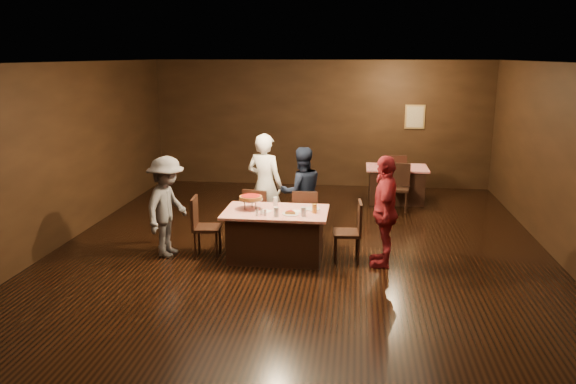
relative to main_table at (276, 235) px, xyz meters
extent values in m
plane|color=black|center=(0.34, 0.19, -0.39)|extent=(10.00, 10.00, 0.00)
cube|color=silver|center=(0.34, 0.19, 2.62)|extent=(8.00, 10.00, 0.04)
cube|color=black|center=(0.34, 5.19, 1.11)|extent=(8.00, 0.04, 3.00)
cube|color=black|center=(0.34, -4.81, 1.11)|extent=(8.00, 0.04, 3.00)
cube|color=black|center=(-3.66, 0.19, 1.11)|extent=(0.04, 10.00, 3.00)
cube|color=black|center=(4.34, 0.19, 1.11)|extent=(0.04, 10.00, 3.00)
cube|color=tan|center=(2.54, 5.16, 1.31)|extent=(0.46, 0.03, 0.56)
cube|color=beige|center=(2.54, 5.13, 1.31)|extent=(0.38, 0.01, 0.48)
cube|color=#A9160B|center=(0.00, 0.00, 0.00)|extent=(1.60, 1.00, 0.77)
cube|color=red|center=(2.08, 3.76, 0.00)|extent=(1.30, 0.90, 0.77)
cube|color=black|center=(-0.40, 0.75, 0.09)|extent=(0.50, 0.50, 0.95)
cube|color=black|center=(0.40, 0.75, 0.09)|extent=(0.42, 0.42, 0.95)
cube|color=black|center=(-1.10, 0.00, 0.09)|extent=(0.46, 0.46, 0.95)
cube|color=black|center=(1.10, 0.00, 0.09)|extent=(0.45, 0.45, 0.95)
cube|color=black|center=(2.08, 3.06, 0.09)|extent=(0.48, 0.48, 0.95)
cube|color=black|center=(2.08, 4.36, 0.09)|extent=(0.49, 0.49, 0.95)
imported|color=white|center=(-0.36, 1.13, 0.52)|extent=(0.77, 0.63, 1.81)
imported|color=black|center=(0.28, 1.17, 0.41)|extent=(0.93, 0.83, 1.58)
imported|color=slate|center=(-1.72, -0.06, 0.41)|extent=(0.76, 1.12, 1.59)
imported|color=#A3242E|center=(1.65, -0.08, 0.46)|extent=(0.44, 1.00, 1.69)
cylinder|color=black|center=(-0.40, 0.15, 0.46)|extent=(0.01, 0.01, 0.15)
cylinder|color=black|center=(-0.49, 0.00, 0.46)|extent=(0.01, 0.01, 0.15)
cylinder|color=black|center=(-0.31, 0.00, 0.46)|extent=(0.01, 0.01, 0.15)
cylinder|color=silver|center=(-0.40, 0.05, 0.54)|extent=(0.38, 0.38, 0.01)
cylinder|color=#B27233|center=(-0.40, 0.05, 0.57)|extent=(0.35, 0.35, 0.05)
cylinder|color=#A5140C|center=(-0.40, 0.05, 0.60)|extent=(0.30, 0.30, 0.01)
cylinder|color=white|center=(0.25, -0.18, 0.39)|extent=(0.25, 0.25, 0.01)
cylinder|color=#B27233|center=(0.25, -0.18, 0.42)|extent=(0.18, 0.18, 0.04)
cylinder|color=#A5140C|center=(0.25, -0.18, 0.44)|extent=(0.14, 0.14, 0.01)
cylinder|color=white|center=(0.55, 0.15, 0.39)|extent=(0.25, 0.25, 0.01)
cylinder|color=silver|center=(0.05, -0.30, 0.46)|extent=(0.08, 0.08, 0.14)
cylinder|color=silver|center=(0.45, -0.25, 0.46)|extent=(0.08, 0.08, 0.14)
cylinder|color=#BF7F26|center=(0.60, -0.05, 0.46)|extent=(0.08, 0.08, 0.14)
cylinder|color=silver|center=(-0.05, 0.30, 0.46)|extent=(0.08, 0.08, 0.14)
cylinder|color=silver|center=(-0.18, -0.25, 0.43)|extent=(0.04, 0.04, 0.08)
cylinder|color=silver|center=(-0.18, -0.25, 0.47)|extent=(0.05, 0.05, 0.02)
cylinder|color=silver|center=(-0.12, -0.30, 0.43)|extent=(0.04, 0.04, 0.08)
cylinder|color=silver|center=(-0.12, -0.30, 0.47)|extent=(0.05, 0.05, 0.02)
cylinder|color=silver|center=(-0.24, -0.30, 0.43)|extent=(0.04, 0.04, 0.08)
cylinder|color=silver|center=(-0.24, -0.30, 0.47)|extent=(0.05, 0.05, 0.02)
cube|color=white|center=(0.30, 0.00, 0.39)|extent=(0.19, 0.19, 0.01)
cube|color=white|center=(-0.15, -0.05, 0.39)|extent=(0.21, 0.21, 0.01)
camera|label=1|loc=(1.21, -8.25, 2.73)|focal=35.00mm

